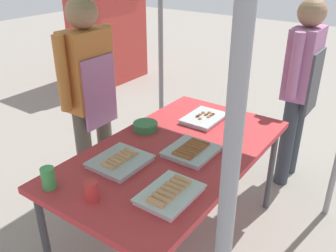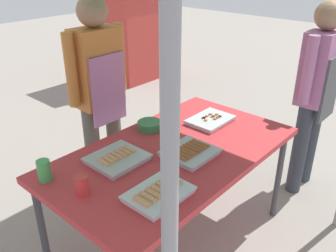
{
  "view_description": "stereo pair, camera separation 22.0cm",
  "coord_description": "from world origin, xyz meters",
  "px_view_note": "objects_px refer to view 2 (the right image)",
  "views": [
    {
      "loc": [
        -1.62,
        -1.09,
        1.87
      ],
      "look_at": [
        0.0,
        0.05,
        0.9
      ],
      "focal_mm": 38.67,
      "sensor_mm": 36.0,
      "label": 1
    },
    {
      "loc": [
        -1.48,
        -1.26,
        1.87
      ],
      "look_at": [
        0.0,
        0.05,
        0.9
      ],
      "focal_mm": 38.67,
      "sensor_mm": 36.0,
      "label": 2
    }
  ],
  "objects_px": {
    "drink_cup_by_wok": "(82,185)",
    "vendor_woman": "(99,87)",
    "drink_cup_near_edge": "(44,171)",
    "customer_nearby": "(317,86)",
    "condiment_bowl": "(150,125)",
    "neighbor_stall_right": "(134,15)",
    "tray_meat_skewers": "(210,120)",
    "tray_grilled_sausages": "(117,158)",
    "tray_spring_rolls": "(159,193)",
    "stall_table": "(174,157)",
    "tray_pork_links": "(190,152)"
  },
  "relations": [
    {
      "from": "vendor_woman",
      "to": "customer_nearby",
      "type": "height_order",
      "value": "vendor_woman"
    },
    {
      "from": "tray_meat_skewers",
      "to": "tray_spring_rolls",
      "type": "bearing_deg",
      "value": -160.34
    },
    {
      "from": "tray_spring_rolls",
      "to": "drink_cup_near_edge",
      "type": "height_order",
      "value": "drink_cup_near_edge"
    },
    {
      "from": "drink_cup_near_edge",
      "to": "customer_nearby",
      "type": "bearing_deg",
      "value": -18.94
    },
    {
      "from": "stall_table",
      "to": "condiment_bowl",
      "type": "xyz_separation_m",
      "value": [
        0.11,
        0.32,
        0.08
      ]
    },
    {
      "from": "tray_grilled_sausages",
      "to": "customer_nearby",
      "type": "distance_m",
      "value": 1.68
    },
    {
      "from": "stall_table",
      "to": "customer_nearby",
      "type": "relative_size",
      "value": 1.03
    },
    {
      "from": "condiment_bowl",
      "to": "neighbor_stall_right",
      "type": "height_order",
      "value": "neighbor_stall_right"
    },
    {
      "from": "stall_table",
      "to": "tray_meat_skewers",
      "type": "relative_size",
      "value": 4.98
    },
    {
      "from": "stall_table",
      "to": "tray_meat_skewers",
      "type": "bearing_deg",
      "value": 7.95
    },
    {
      "from": "drink_cup_by_wok",
      "to": "condiment_bowl",
      "type": "bearing_deg",
      "value": 19.27
    },
    {
      "from": "tray_spring_rolls",
      "to": "drink_cup_by_wok",
      "type": "relative_size",
      "value": 3.06
    },
    {
      "from": "vendor_woman",
      "to": "neighbor_stall_right",
      "type": "relative_size",
      "value": 0.83
    },
    {
      "from": "condiment_bowl",
      "to": "neighbor_stall_right",
      "type": "bearing_deg",
      "value": 48.1
    },
    {
      "from": "stall_table",
      "to": "neighbor_stall_right",
      "type": "relative_size",
      "value": 0.83
    },
    {
      "from": "tray_grilled_sausages",
      "to": "tray_pork_links",
      "type": "height_order",
      "value": "tray_grilled_sausages"
    },
    {
      "from": "tray_meat_skewers",
      "to": "drink_cup_by_wok",
      "type": "bearing_deg",
      "value": -179.37
    },
    {
      "from": "condiment_bowl",
      "to": "neighbor_stall_right",
      "type": "xyz_separation_m",
      "value": [
        2.31,
        2.57,
        0.19
      ]
    },
    {
      "from": "stall_table",
      "to": "drink_cup_near_edge",
      "type": "distance_m",
      "value": 0.78
    },
    {
      "from": "drink_cup_by_wok",
      "to": "vendor_woman",
      "type": "relative_size",
      "value": 0.07
    },
    {
      "from": "tray_pork_links",
      "to": "neighbor_stall_right",
      "type": "relative_size",
      "value": 0.15
    },
    {
      "from": "condiment_bowl",
      "to": "tray_meat_skewers",
      "type": "bearing_deg",
      "value": -34.52
    },
    {
      "from": "tray_meat_skewers",
      "to": "tray_spring_rolls",
      "type": "height_order",
      "value": "tray_spring_rolls"
    },
    {
      "from": "vendor_woman",
      "to": "customer_nearby",
      "type": "bearing_deg",
      "value": 135.27
    },
    {
      "from": "tray_pork_links",
      "to": "condiment_bowl",
      "type": "height_order",
      "value": "condiment_bowl"
    },
    {
      "from": "vendor_woman",
      "to": "neighbor_stall_right",
      "type": "xyz_separation_m",
      "value": [
        2.34,
        2.09,
        0.02
      ]
    },
    {
      "from": "tray_meat_skewers",
      "to": "drink_cup_by_wok",
      "type": "relative_size",
      "value": 3.04
    },
    {
      "from": "condiment_bowl",
      "to": "customer_nearby",
      "type": "height_order",
      "value": "customer_nearby"
    },
    {
      "from": "stall_table",
      "to": "condiment_bowl",
      "type": "distance_m",
      "value": 0.35
    },
    {
      "from": "drink_cup_by_wok",
      "to": "neighbor_stall_right",
      "type": "relative_size",
      "value": 0.05
    },
    {
      "from": "tray_pork_links",
      "to": "neighbor_stall_right",
      "type": "xyz_separation_m",
      "value": [
        2.4,
        3.0,
        0.2
      ]
    },
    {
      "from": "customer_nearby",
      "to": "stall_table",
      "type": "bearing_deg",
      "value": 163.79
    },
    {
      "from": "drink_cup_near_edge",
      "to": "customer_nearby",
      "type": "relative_size",
      "value": 0.08
    },
    {
      "from": "drink_cup_near_edge",
      "to": "neighbor_stall_right",
      "type": "relative_size",
      "value": 0.06
    },
    {
      "from": "customer_nearby",
      "to": "tray_meat_skewers",
      "type": "bearing_deg",
      "value": 151.11
    },
    {
      "from": "tray_meat_skewers",
      "to": "vendor_woman",
      "type": "height_order",
      "value": "vendor_woman"
    },
    {
      "from": "tray_grilled_sausages",
      "to": "vendor_woman",
      "type": "xyz_separation_m",
      "value": [
        0.4,
        0.64,
        0.18
      ]
    },
    {
      "from": "tray_meat_skewers",
      "to": "customer_nearby",
      "type": "distance_m",
      "value": 0.91
    },
    {
      "from": "drink_cup_by_wok",
      "to": "vendor_woman",
      "type": "xyz_separation_m",
      "value": [
        0.72,
        0.75,
        0.15
      ]
    },
    {
      "from": "drink_cup_near_edge",
      "to": "drink_cup_by_wok",
      "type": "xyz_separation_m",
      "value": [
        0.06,
        -0.25,
        -0.01
      ]
    },
    {
      "from": "stall_table",
      "to": "customer_nearby",
      "type": "distance_m",
      "value": 1.33
    },
    {
      "from": "tray_grilled_sausages",
      "to": "vendor_woman",
      "type": "relative_size",
      "value": 0.2
    },
    {
      "from": "tray_meat_skewers",
      "to": "customer_nearby",
      "type": "height_order",
      "value": "customer_nearby"
    },
    {
      "from": "stall_table",
      "to": "drink_cup_by_wok",
      "type": "distance_m",
      "value": 0.66
    },
    {
      "from": "tray_spring_rolls",
      "to": "drink_cup_by_wok",
      "type": "distance_m",
      "value": 0.39
    },
    {
      "from": "tray_meat_skewers",
      "to": "tray_pork_links",
      "type": "xyz_separation_m",
      "value": [
        -0.46,
        -0.18,
        0.0
      ]
    },
    {
      "from": "tray_grilled_sausages",
      "to": "drink_cup_near_edge",
      "type": "height_order",
      "value": "drink_cup_near_edge"
    },
    {
      "from": "stall_table",
      "to": "condiment_bowl",
      "type": "height_order",
      "value": "condiment_bowl"
    },
    {
      "from": "drink_cup_by_wok",
      "to": "customer_nearby",
      "type": "distance_m",
      "value": 1.96
    },
    {
      "from": "condiment_bowl",
      "to": "vendor_woman",
      "type": "bearing_deg",
      "value": 93.68
    }
  ]
}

